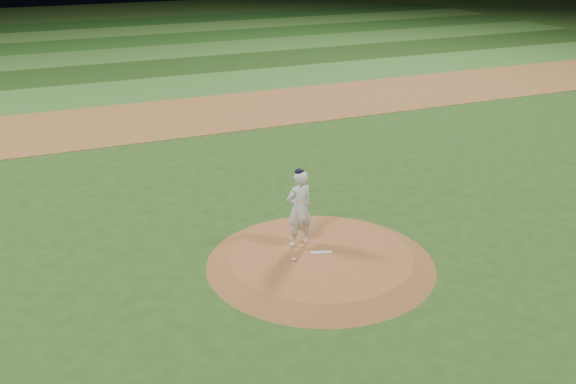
{
  "coord_description": "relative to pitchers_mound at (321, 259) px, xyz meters",
  "views": [
    {
      "loc": [
        -6.06,
        -12.24,
        7.51
      ],
      "look_at": [
        0.0,
        2.0,
        1.1
      ],
      "focal_mm": 40.0,
      "sensor_mm": 36.0,
      "label": 1
    }
  ],
  "objects": [
    {
      "name": "infield_dirt_band",
      "position": [
        0.0,
        14.0,
        -0.12
      ],
      "size": [
        70.0,
        6.0,
        0.02
      ],
      "primitive_type": "cube",
      "color": "#975F2F",
      "rests_on": "ground"
    },
    {
      "name": "rosin_bag",
      "position": [
        -0.72,
        -0.04,
        0.16
      ],
      "size": [
        0.12,
        0.12,
        0.06
      ],
      "primitive_type": "ellipsoid",
      "color": "silver",
      "rests_on": "pitchers_mound"
    },
    {
      "name": "outfield_stripe_2",
      "position": [
        0.0,
        29.5,
        -0.12
      ],
      "size": [
        70.0,
        5.0,
        0.02
      ],
      "primitive_type": "cube",
      "color": "#376A26",
      "rests_on": "ground"
    },
    {
      "name": "ground",
      "position": [
        0.0,
        0.0,
        -0.12
      ],
      "size": [
        120.0,
        120.0,
        0.0
      ],
      "primitive_type": "plane",
      "color": "#294F19",
      "rests_on": "ground"
    },
    {
      "name": "outfield_stripe_1",
      "position": [
        0.0,
        24.5,
        -0.12
      ],
      "size": [
        70.0,
        5.0,
        0.02
      ],
      "primitive_type": "cube",
      "color": "#1F3F14",
      "rests_on": "ground"
    },
    {
      "name": "pitcher_on_mound",
      "position": [
        -0.28,
        0.66,
        1.11
      ],
      "size": [
        0.78,
        0.58,
        2.0
      ],
      "color": "white",
      "rests_on": "pitchers_mound"
    },
    {
      "name": "outfield_stripe_4",
      "position": [
        0.0,
        39.5,
        -0.12
      ],
      "size": [
        70.0,
        5.0,
        0.02
      ],
      "primitive_type": "cube",
      "color": "#3F732A",
      "rests_on": "ground"
    },
    {
      "name": "outfield_stripe_5",
      "position": [
        0.0,
        44.5,
        -0.12
      ],
      "size": [
        70.0,
        5.0,
        0.02
      ],
      "primitive_type": "cube",
      "color": "#1B4917",
      "rests_on": "ground"
    },
    {
      "name": "outfield_stripe_3",
      "position": [
        0.0,
        34.5,
        -0.12
      ],
      "size": [
        70.0,
        5.0,
        0.02
      ],
      "primitive_type": "cube",
      "color": "#214D18",
      "rests_on": "ground"
    },
    {
      "name": "pitchers_mound",
      "position": [
        0.0,
        0.0,
        0.0
      ],
      "size": [
        5.5,
        5.5,
        0.25
      ],
      "primitive_type": "cone",
      "color": "#995D2F",
      "rests_on": "ground"
    },
    {
      "name": "outfield_stripe_0",
      "position": [
        0.0,
        19.5,
        -0.12
      ],
      "size": [
        70.0,
        5.0,
        0.02
      ],
      "primitive_type": "cube",
      "color": "#397028",
      "rests_on": "ground"
    },
    {
      "name": "pitching_rubber",
      "position": [
        0.04,
        0.04,
        0.14
      ],
      "size": [
        0.53,
        0.29,
        0.03
      ],
      "primitive_type": "cube",
      "rotation": [
        0.0,
        0.0,
        -0.33
      ],
      "color": "silver",
      "rests_on": "pitchers_mound"
    }
  ]
}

